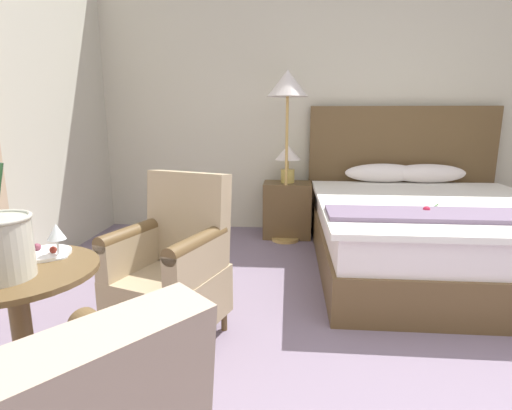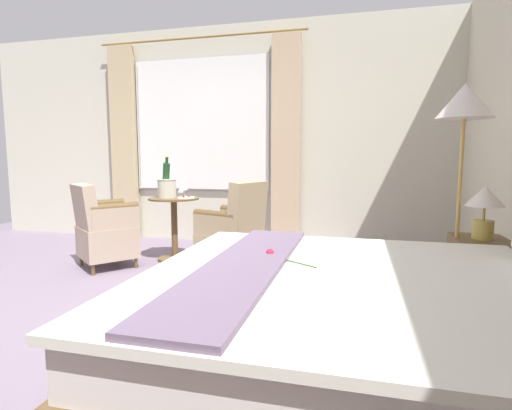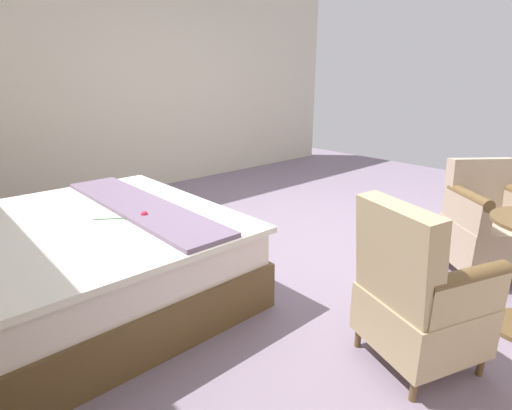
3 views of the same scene
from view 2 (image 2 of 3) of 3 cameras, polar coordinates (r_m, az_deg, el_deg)
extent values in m
plane|color=slate|center=(3.32, -26.15, -14.31)|extent=(8.01, 8.01, 0.00)
cube|color=beige|center=(5.63, -7.32, 9.64)|extent=(0.12, 6.63, 2.89)
cube|color=white|center=(5.57, -7.65, 11.26)|extent=(0.02, 1.96, 1.77)
cube|color=white|center=(5.54, -7.77, 11.28)|extent=(0.02, 1.87, 1.74)
cube|color=tan|center=(5.16, 4.27, 8.80)|extent=(0.10, 0.36, 2.69)
cube|color=tan|center=(6.01, -18.34, 8.18)|extent=(0.10, 0.36, 2.69)
cylinder|color=olive|center=(5.68, -8.25, 22.62)|extent=(0.03, 2.86, 0.03)
cube|color=brown|center=(2.18, 14.25, -20.64)|extent=(1.83, 2.11, 0.32)
cube|color=white|center=(2.07, 14.48, -13.91)|extent=(1.78, 2.05, 0.23)
cube|color=white|center=(2.03, 12.87, -10.27)|extent=(1.87, 1.98, 0.04)
cube|color=slate|center=(2.10, -1.64, -8.58)|extent=(1.83, 0.38, 0.03)
cylinder|color=#2D6628|center=(2.18, 5.16, -8.04)|extent=(0.19, 0.29, 0.01)
sphere|color=#DB2342|center=(2.29, 2.02, -6.86)|extent=(0.05, 0.05, 0.05)
ellipsoid|color=#33702D|center=(2.23, -0.37, -7.58)|extent=(0.02, 0.05, 0.01)
cube|color=white|center=(2.16, 1.30, -8.17)|extent=(0.10, 0.12, 0.00)
cube|color=brown|center=(3.37, 29.31, -9.05)|extent=(0.49, 0.37, 0.58)
sphere|color=#B7B2A8|center=(3.10, 30.68, -8.05)|extent=(0.02, 0.02, 0.02)
cylinder|color=tan|center=(3.30, 29.66, -3.06)|extent=(0.14, 0.14, 0.14)
cylinder|color=tan|center=(3.28, 29.78, -1.01)|extent=(0.02, 0.02, 0.10)
cone|color=silver|center=(3.27, 29.91, 1.13)|extent=(0.26, 0.26, 0.15)
cylinder|color=tan|center=(3.43, 26.24, -13.42)|extent=(0.28, 0.28, 0.03)
cylinder|color=tan|center=(3.26, 26.90, -1.48)|extent=(0.03, 0.03, 1.40)
cone|color=silver|center=(3.25, 27.69, 13.03)|extent=(0.39, 0.39, 0.25)
cylinder|color=brown|center=(4.68, -11.47, -7.51)|extent=(0.38, 0.38, 0.03)
cylinder|color=brown|center=(4.61, -11.57, -3.51)|extent=(0.07, 0.07, 0.69)
cylinder|color=brown|center=(4.56, -11.67, 0.90)|extent=(0.56, 0.56, 0.02)
cylinder|color=beige|center=(4.56, -12.57, 2.29)|extent=(0.20, 0.20, 0.20)
torus|color=beige|center=(4.56, -12.60, 3.56)|extent=(0.21, 0.21, 0.02)
cylinder|color=white|center=(4.56, -12.59, 3.31)|extent=(0.18, 0.18, 0.03)
cylinder|color=#1E4723|center=(4.58, -12.71, 4.16)|extent=(0.12, 0.12, 0.29)
cylinder|color=#193D1E|center=(4.54, -12.62, 6.29)|extent=(0.04, 0.04, 0.08)
sphere|color=gold|center=(4.54, -12.63, 6.72)|extent=(0.04, 0.04, 0.04)
cylinder|color=white|center=(4.42, -10.69, 0.92)|extent=(0.06, 0.06, 0.01)
cylinder|color=white|center=(4.42, -10.70, 1.39)|extent=(0.01, 0.01, 0.07)
cone|color=white|center=(4.41, -10.72, 2.21)|extent=(0.07, 0.07, 0.06)
cylinder|color=white|center=(4.68, -10.17, 1.25)|extent=(0.07, 0.07, 0.01)
cylinder|color=white|center=(4.68, -10.18, 1.70)|extent=(0.01, 0.01, 0.07)
cone|color=white|center=(4.67, -10.20, 2.58)|extent=(0.08, 0.08, 0.07)
cylinder|color=white|center=(4.48, -9.99, 1.04)|extent=(0.20, 0.20, 0.01)
sphere|color=maroon|center=(4.44, -10.30, 1.22)|extent=(0.03, 0.03, 0.03)
sphere|color=brown|center=(4.50, -9.59, 1.32)|extent=(0.03, 0.03, 0.03)
cylinder|color=brown|center=(4.42, -4.26, -7.63)|extent=(0.04, 0.04, 0.12)
cylinder|color=brown|center=(4.09, -8.11, -8.84)|extent=(0.04, 0.04, 0.12)
cylinder|color=brown|center=(4.16, 0.68, -8.50)|extent=(0.04, 0.04, 0.12)
cylinder|color=brown|center=(3.82, -2.99, -9.94)|extent=(0.04, 0.04, 0.12)
cube|color=tan|center=(4.07, -3.70, -5.93)|extent=(0.67, 0.67, 0.29)
cube|color=tan|center=(3.87, -1.21, -0.49)|extent=(0.52, 0.32, 0.53)
cube|color=tan|center=(4.20, -2.19, -2.14)|extent=(0.25, 0.49, 0.20)
cylinder|color=brown|center=(4.18, -2.20, -0.77)|extent=(0.25, 0.49, 0.09)
cube|color=tan|center=(3.87, -5.86, -2.92)|extent=(0.25, 0.49, 0.20)
cylinder|color=brown|center=(3.85, -5.88, -1.44)|extent=(0.25, 0.49, 0.09)
cylinder|color=brown|center=(4.44, -16.78, -7.90)|extent=(0.04, 0.04, 0.11)
cylinder|color=brown|center=(4.85, -18.65, -6.73)|extent=(0.04, 0.04, 0.11)
cylinder|color=brown|center=(4.31, -22.26, -8.55)|extent=(0.04, 0.04, 0.11)
cylinder|color=brown|center=(4.73, -23.69, -7.28)|extent=(0.04, 0.04, 0.11)
cube|color=tan|center=(4.53, -20.46, -4.91)|extent=(0.73, 0.73, 0.32)
cube|color=tan|center=(4.42, -23.25, -0.21)|extent=(0.44, 0.49, 0.46)
cube|color=tan|center=(4.29, -19.52, -1.81)|extent=(0.43, 0.37, 0.22)
cylinder|color=brown|center=(4.27, -19.58, -0.34)|extent=(0.43, 0.37, 0.09)
cube|color=tan|center=(4.69, -21.13, -1.17)|extent=(0.43, 0.37, 0.22)
cylinder|color=brown|center=(4.68, -21.18, 0.18)|extent=(0.43, 0.37, 0.09)
camera|label=1|loc=(4.49, -31.88, 6.68)|focal=28.00mm
camera|label=3|loc=(4.61, 22.87, 10.54)|focal=28.00mm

